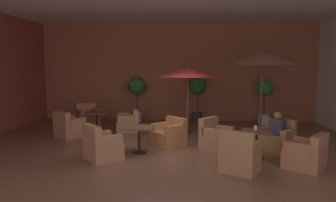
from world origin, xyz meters
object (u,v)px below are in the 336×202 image
Objects in this scene: armchair_front_left_east at (240,157)px; iced_drink_cup at (256,128)px; cafe_table_front_right at (97,116)px; armchair_mid_center_east at (169,135)px; armchair_front_left_west at (277,139)px; cafe_table_front_left at (256,138)px; patio_umbrella_tall_red at (263,58)px; armchair_front_right_east at (129,123)px; potted_tree_mid_left at (264,94)px; armchair_front_left_north at (216,138)px; cafe_table_mid_center at (139,132)px; potted_tree_mid_right at (137,90)px; patio_umbrella_center_beige at (188,72)px; potted_tree_left_corner at (197,90)px; armchair_front_left_south at (306,155)px; armchair_front_right_south at (88,118)px; patron_blue_shirt at (277,125)px; armchair_front_right_north at (69,128)px; armchair_mid_center_north at (102,147)px.

armchair_front_left_east is 1.33m from iced_drink_cup.
armchair_mid_center_east is (2.61, -1.69, -0.24)m from cafe_table_front_right.
cafe_table_front_right is at bearing 161.89° from armchair_front_left_west.
patio_umbrella_tall_red is (0.65, 2.69, 1.97)m from cafe_table_front_left.
armchair_front_right_east is 0.51× the size of potted_tree_mid_left.
potted_tree_mid_left reaches higher than armchair_front_left_east.
armchair_front_left_north is 1.25× the size of cafe_table_front_right.
cafe_table_mid_center is (-2.94, 0.29, 0.02)m from cafe_table_front_left.
armchair_front_left_west is 0.60× the size of potted_tree_mid_right.
potted_tree_mid_left is at bearing 19.39° from armchair_front_right_east.
potted_tree_left_corner is at bearing 81.02° from patio_umbrella_center_beige.
armchair_front_left_south is 1.33× the size of cafe_table_front_right.
armchair_front_left_east is 0.56× the size of potted_tree_mid_left.
armchair_front_left_north is 1.39× the size of cafe_table_mid_center.
armchair_front_right_east is at bearing 128.82° from armchair_front_left_east.
armchair_front_right_south is 6.74m from patron_blue_shirt.
patio_umbrella_center_beige is (3.73, 0.93, 1.75)m from armchair_front_right_north.
armchair_front_right_south is 0.37× the size of patio_umbrella_tall_red.
potted_tree_mid_left is at bearing 17.90° from cafe_table_front_right.
armchair_front_left_east is 6.05m from potted_tree_left_corner.
cafe_table_mid_center is (-3.90, 0.99, 0.24)m from armchair_front_left_south.
armchair_front_right_south is 4.33m from potted_tree_left_corner.
armchair_mid_center_east reaches higher than cafe_table_mid_center.
armchair_front_right_south is at bearing 146.28° from cafe_table_front_left.
cafe_table_mid_center is at bearing -108.66° from potted_tree_left_corner.
armchair_front_left_east is 0.92× the size of armchair_mid_center_east.
cafe_table_mid_center is at bearing -52.49° from cafe_table_front_right.
potted_tree_mid_right is at bearing 124.52° from armchair_front_left_north.
armchair_front_left_north is 4.56m from potted_tree_mid_left.
armchair_front_left_south is 1.03× the size of armchair_front_right_north.
potted_tree_mid_left is (0.44, 3.76, 0.88)m from armchair_front_left_west.
patron_blue_shirt is at bearing 98.65° from armchair_front_left_south.
potted_tree_mid_right reaches higher than armchair_front_left_south.
iced_drink_cup is at bearing -3.89° from cafe_table_mid_center.
armchair_mid_center_east reaches higher than cafe_table_front_left.
patio_umbrella_tall_red reaches higher than armchair_front_left_north.
armchair_front_right_east is at bearing -140.91° from potted_tree_left_corner.
armchair_front_right_south is at bearing 112.81° from armchair_mid_center_north.
armchair_front_right_south reaches higher than armchair_mid_center_east.
patio_umbrella_tall_red is 5.17m from potted_tree_mid_right.
patio_umbrella_center_beige is (3.71, -0.84, 1.74)m from armchair_front_right_south.
armchair_mid_center_east is at bearing 43.63° from armchair_mid_center_north.
patron_blue_shirt is at bearing -97.08° from potted_tree_mid_left.
cafe_table_front_right is (-3.89, 2.00, 0.23)m from armchair_front_left_north.
armchair_front_left_east reaches higher than armchair_mid_center_east.
armchair_front_left_east is 0.43× the size of patio_umbrella_center_beige.
armchair_front_left_north is 0.56× the size of potted_tree_mid_right.
armchair_front_left_east is 4.48m from patio_umbrella_tall_red.
armchair_front_left_east is at bearing -11.46° from armchair_mid_center_north.
armchair_front_left_west is at bearing 51.15° from patron_blue_shirt.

